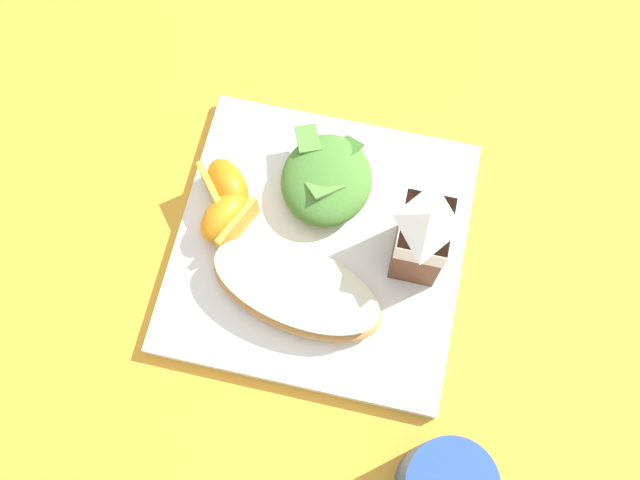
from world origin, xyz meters
The scene contains 7 objects.
ground centered at (0.00, 0.00, 0.00)m, with size 3.00×3.00×0.00m, color gold.
white_plate centered at (0.00, 0.00, 0.01)m, with size 0.28×0.28×0.02m, color white.
cheesy_pizza_bread centered at (0.06, -0.01, 0.03)m, with size 0.11×0.18×0.04m.
green_salad_pile centered at (-0.06, -0.01, 0.04)m, with size 0.10×0.09×0.04m.
milk_carton centered at (-0.01, 0.09, 0.08)m, with size 0.06×0.04×0.11m.
orange_wedge_front centered at (-0.03, -0.10, 0.04)m, with size 0.07×0.07×0.04m.
orange_wedge_middle centered at (0.00, -0.09, 0.04)m, with size 0.07×0.06×0.04m.
Camera 1 is at (0.22, 0.05, 0.67)m, focal length 39.71 mm.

